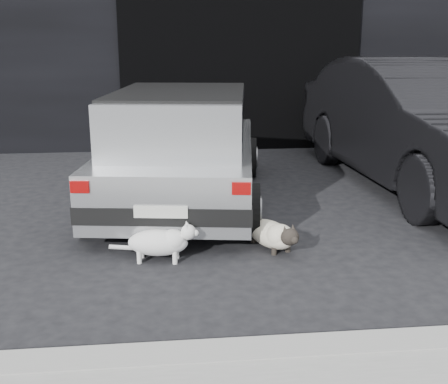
{
  "coord_description": "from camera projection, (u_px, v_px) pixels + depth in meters",
  "views": [
    {
      "loc": [
        -0.31,
        -5.49,
        1.88
      ],
      "look_at": [
        0.23,
        -0.54,
        0.5
      ],
      "focal_mm": 45.0,
      "sensor_mm": 36.0,
      "label": 1
    }
  ],
  "objects": [
    {
      "name": "cat_white",
      "position": [
        162.0,
        242.0,
        4.82
      ],
      "size": [
        0.77,
        0.33,
        0.36
      ],
      "rotation": [
        0.0,
        0.0,
        -1.72
      ],
      "color": "white",
      "rests_on": "ground"
    },
    {
      "name": "ground",
      "position": [
        196.0,
        225.0,
        5.79
      ],
      "size": [
        80.0,
        80.0,
        0.0
      ],
      "primitive_type": "plane",
      "color": "black",
      "rests_on": "ground"
    },
    {
      "name": "second_car",
      "position": [
        426.0,
        124.0,
        7.08
      ],
      "size": [
        1.99,
        5.02,
        1.62
      ],
      "primitive_type": "imported",
      "rotation": [
        0.0,
        0.0,
        0.05
      ],
      "color": "black",
      "rests_on": "ground"
    },
    {
      "name": "silver_hatchback",
      "position": [
        182.0,
        142.0,
        6.39
      ],
      "size": [
        2.16,
        3.75,
        1.31
      ],
      "rotation": [
        0.0,
        0.0,
        -0.15
      ],
      "color": "silver",
      "rests_on": "ground"
    },
    {
      "name": "building_facade",
      "position": [
        227.0,
        4.0,
        10.97
      ],
      "size": [
        34.0,
        4.0,
        5.0
      ],
      "primitive_type": "cube",
      "color": "black",
      "rests_on": "ground"
    },
    {
      "name": "garage_opening",
      "position": [
        241.0,
        72.0,
        9.37
      ],
      "size": [
        4.0,
        0.1,
        2.6
      ],
      "primitive_type": "cube",
      "color": "black",
      "rests_on": "ground"
    },
    {
      "name": "curb",
      "position": [
        387.0,
        348.0,
        3.39
      ],
      "size": [
        18.0,
        0.25,
        0.12
      ],
      "primitive_type": "cube",
      "color": "gray",
      "rests_on": "ground"
    },
    {
      "name": "cat_siamese",
      "position": [
        274.0,
        235.0,
        5.1
      ],
      "size": [
        0.5,
        0.81,
        0.31
      ],
      "rotation": [
        0.0,
        0.0,
        3.54
      ],
      "color": "beige",
      "rests_on": "ground"
    }
  ]
}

